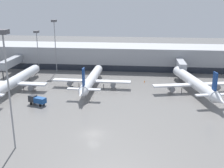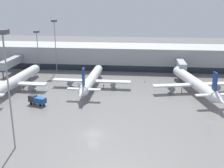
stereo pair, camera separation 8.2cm
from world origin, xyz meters
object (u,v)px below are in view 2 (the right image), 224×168
at_px(parked_jet_3, 91,79).
at_px(service_truck_1, 37,100).
at_px(apron_light_mast_3, 55,32).
at_px(parked_jet_4, 14,81).
at_px(apron_light_mast_4, 37,39).
at_px(parked_jet_0, 194,83).
at_px(traffic_cone_1, 144,81).
at_px(apron_light_mast_0, 5,60).

distance_m(parked_jet_3, service_truck_1, 20.63).
xyz_separation_m(service_truck_1, apron_light_mast_3, (-5.36, 36.12, 14.16)).
relative_size(parked_jet_4, apron_light_mast_4, 2.52).
bearing_deg(apron_light_mast_3, parked_jet_0, -22.68).
bearing_deg(apron_light_mast_3, apron_light_mast_4, 179.31).
relative_size(parked_jet_4, traffic_cone_1, 52.07).
relative_size(parked_jet_3, traffic_cone_1, 44.22).
bearing_deg(parked_jet_3, parked_jet_4, 102.49).
relative_size(service_truck_1, apron_light_mast_0, 0.23).
distance_m(traffic_cone_1, apron_light_mast_4, 44.95).
xyz_separation_m(apron_light_mast_0, apron_light_mast_3, (-9.36, 58.90, -1.68)).
bearing_deg(apron_light_mast_0, parked_jet_4, 114.28).
bearing_deg(traffic_cone_1, parked_jet_4, -162.81).
xyz_separation_m(traffic_cone_1, apron_light_mast_4, (-41.59, 11.77, 12.35)).
xyz_separation_m(apron_light_mast_3, apron_light_mast_4, (-7.20, 0.09, -2.87)).
height_order(parked_jet_3, traffic_cone_1, parked_jet_3).
relative_size(parked_jet_3, parked_jet_4, 0.85).
xyz_separation_m(traffic_cone_1, apron_light_mast_0, (-25.03, -47.22, 16.89)).
distance_m(parked_jet_4, apron_light_mast_3, 28.15).
relative_size(traffic_cone_1, apron_light_mast_4, 0.05).
distance_m(apron_light_mast_3, apron_light_mast_4, 7.75).
height_order(parked_jet_4, service_truck_1, parked_jet_4).
bearing_deg(service_truck_1, traffic_cone_1, -120.73).
distance_m(service_truck_1, traffic_cone_1, 37.96).
height_order(parked_jet_3, apron_light_mast_3, apron_light_mast_3).
xyz_separation_m(parked_jet_4, service_truck_1, (11.62, -11.87, -1.32)).
distance_m(parked_jet_0, traffic_cone_1, 17.66).
height_order(service_truck_1, apron_light_mast_3, apron_light_mast_3).
bearing_deg(traffic_cone_1, parked_jet_3, -155.74).
bearing_deg(parked_jet_4, apron_light_mast_4, 4.22).
distance_m(apron_light_mast_0, apron_light_mast_3, 59.67).
bearing_deg(parked_jet_0, parked_jet_3, 74.62).
relative_size(parked_jet_0, service_truck_1, 6.93).
xyz_separation_m(parked_jet_4, traffic_cone_1, (40.65, 12.58, -2.38)).
distance_m(parked_jet_3, traffic_cone_1, 18.85).
bearing_deg(apron_light_mast_0, apron_light_mast_3, 99.03).
bearing_deg(parked_jet_3, parked_jet_0, -91.49).
bearing_deg(parked_jet_0, service_truck_1, 96.27).
bearing_deg(apron_light_mast_0, parked_jet_3, 78.60).
distance_m(parked_jet_4, service_truck_1, 16.66).
height_order(parked_jet_0, service_truck_1, parked_jet_0).
height_order(parked_jet_4, apron_light_mast_4, apron_light_mast_4).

